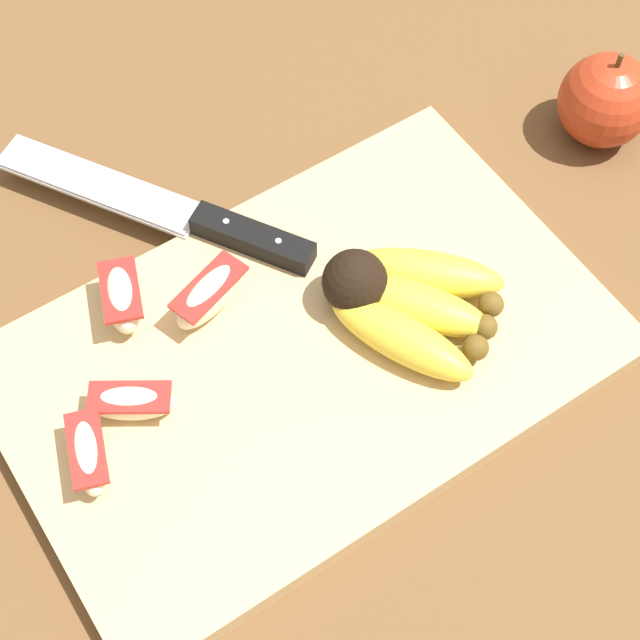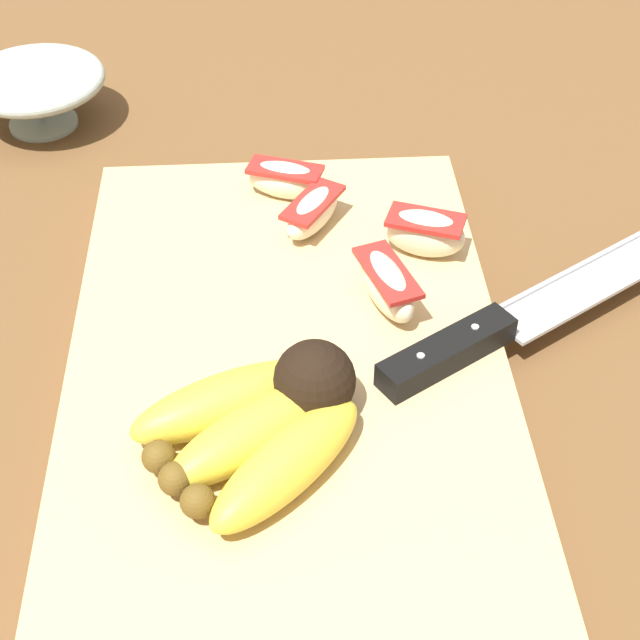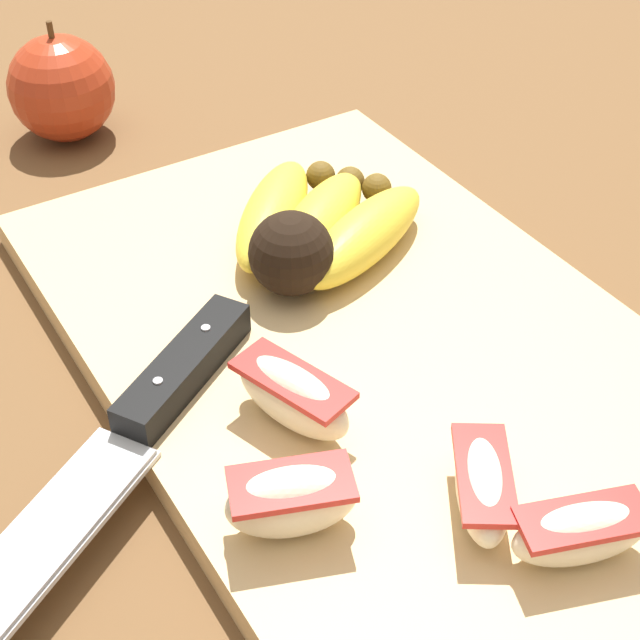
{
  "view_description": "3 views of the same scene",
  "coord_description": "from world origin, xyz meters",
  "px_view_note": "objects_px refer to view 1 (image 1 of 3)",
  "views": [
    {
      "loc": [
        -0.19,
        -0.33,
        0.67
      ],
      "look_at": [
        0.02,
        -0.01,
        0.03
      ],
      "focal_mm": 56.92,
      "sensor_mm": 36.0,
      "label": 1
    },
    {
      "loc": [
        0.45,
        -0.02,
        0.46
      ],
      "look_at": [
        -0.02,
        0.01,
        0.03
      ],
      "focal_mm": 54.62,
      "sensor_mm": 36.0,
      "label": 2
    },
    {
      "loc": [
        -0.32,
        0.21,
        0.36
      ],
      "look_at": [
        0.0,
        0.01,
        0.04
      ],
      "focal_mm": 52.75,
      "sensor_mm": 36.0,
      "label": 3
    }
  ],
  "objects_px": {
    "apple_wedge_extra": "(123,298)",
    "whole_apple": "(606,101)",
    "apple_wedge_near": "(131,403)",
    "apple_wedge_middle": "(210,295)",
    "apple_wedge_far": "(89,454)",
    "banana_bunch": "(403,300)",
    "chefs_knife": "(198,220)"
  },
  "relations": [
    {
      "from": "chefs_knife",
      "to": "apple_wedge_near",
      "type": "height_order",
      "value": "apple_wedge_near"
    },
    {
      "from": "apple_wedge_extra",
      "to": "banana_bunch",
      "type": "bearing_deg",
      "value": -33.82
    },
    {
      "from": "banana_bunch",
      "to": "apple_wedge_far",
      "type": "height_order",
      "value": "banana_bunch"
    },
    {
      "from": "apple_wedge_middle",
      "to": "apple_wedge_extra",
      "type": "bearing_deg",
      "value": 149.13
    },
    {
      "from": "apple_wedge_near",
      "to": "whole_apple",
      "type": "xyz_separation_m",
      "value": [
        0.46,
        0.03,
        0.0
      ]
    },
    {
      "from": "apple_wedge_middle",
      "to": "apple_wedge_far",
      "type": "distance_m",
      "value": 0.15
    },
    {
      "from": "banana_bunch",
      "to": "whole_apple",
      "type": "distance_m",
      "value": 0.26
    },
    {
      "from": "whole_apple",
      "to": "chefs_knife",
      "type": "bearing_deg",
      "value": 165.2
    },
    {
      "from": "banana_bunch",
      "to": "chefs_knife",
      "type": "height_order",
      "value": "banana_bunch"
    },
    {
      "from": "apple_wedge_far",
      "to": "apple_wedge_extra",
      "type": "height_order",
      "value": "apple_wedge_extra"
    },
    {
      "from": "banana_bunch",
      "to": "chefs_knife",
      "type": "relative_size",
      "value": 0.59
    },
    {
      "from": "banana_bunch",
      "to": "whole_apple",
      "type": "xyz_separation_m",
      "value": [
        0.26,
        0.06,
        0.0
      ]
    },
    {
      "from": "banana_bunch",
      "to": "apple_wedge_middle",
      "type": "distance_m",
      "value": 0.14
    },
    {
      "from": "apple_wedge_near",
      "to": "apple_wedge_middle",
      "type": "distance_m",
      "value": 0.1
    },
    {
      "from": "apple_wedge_extra",
      "to": "whole_apple",
      "type": "xyz_separation_m",
      "value": [
        0.43,
        -0.05,
        0.0
      ]
    },
    {
      "from": "banana_bunch",
      "to": "apple_wedge_near",
      "type": "xyz_separation_m",
      "value": [
        -0.21,
        0.04,
        -0.0
      ]
    },
    {
      "from": "banana_bunch",
      "to": "apple_wedge_extra",
      "type": "relative_size",
      "value": 2.32
    },
    {
      "from": "banana_bunch",
      "to": "whole_apple",
      "type": "bearing_deg",
      "value": 14.23
    },
    {
      "from": "chefs_knife",
      "to": "apple_wedge_near",
      "type": "bearing_deg",
      "value": -135.67
    },
    {
      "from": "apple_wedge_near",
      "to": "apple_wedge_middle",
      "type": "bearing_deg",
      "value": 26.27
    },
    {
      "from": "apple_wedge_near",
      "to": "apple_wedge_middle",
      "type": "relative_size",
      "value": 0.91
    },
    {
      "from": "chefs_knife",
      "to": "whole_apple",
      "type": "bearing_deg",
      "value": -14.8
    },
    {
      "from": "chefs_knife",
      "to": "apple_wedge_extra",
      "type": "xyz_separation_m",
      "value": [
        -0.09,
        -0.04,
        0.01
      ]
    },
    {
      "from": "chefs_knife",
      "to": "apple_wedge_middle",
      "type": "distance_m",
      "value": 0.08
    },
    {
      "from": "apple_wedge_near",
      "to": "apple_wedge_extra",
      "type": "xyz_separation_m",
      "value": [
        0.03,
        0.08,
        0.0
      ]
    },
    {
      "from": "chefs_knife",
      "to": "whole_apple",
      "type": "xyz_separation_m",
      "value": [
        0.34,
        -0.09,
        0.01
      ]
    },
    {
      "from": "apple_wedge_extra",
      "to": "whole_apple",
      "type": "distance_m",
      "value": 0.43
    },
    {
      "from": "apple_wedge_middle",
      "to": "apple_wedge_extra",
      "type": "relative_size",
      "value": 1.12
    },
    {
      "from": "apple_wedge_middle",
      "to": "whole_apple",
      "type": "relative_size",
      "value": 0.78
    },
    {
      "from": "chefs_knife",
      "to": "whole_apple",
      "type": "height_order",
      "value": "whole_apple"
    },
    {
      "from": "apple_wedge_far",
      "to": "apple_wedge_near",
      "type": "bearing_deg",
      "value": 24.13
    },
    {
      "from": "chefs_knife",
      "to": "apple_wedge_near",
      "type": "xyz_separation_m",
      "value": [
        -0.12,
        -0.12,
        0.01
      ]
    }
  ]
}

